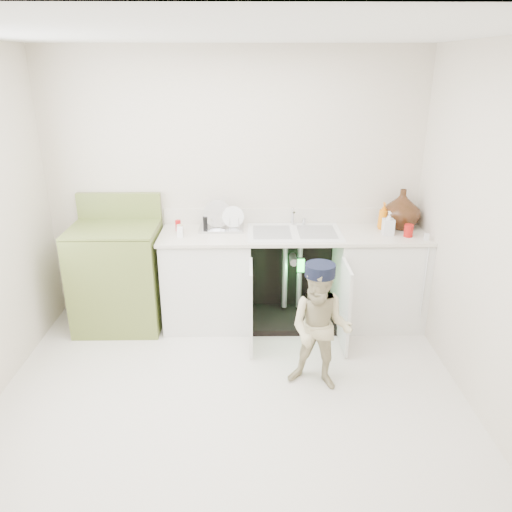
% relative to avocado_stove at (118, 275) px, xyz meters
% --- Properties ---
extents(ground, '(3.50, 3.50, 0.00)m').
position_rel_avocado_stove_xyz_m(ground, '(1.08, -1.18, -0.50)').
color(ground, beige).
rests_on(ground, ground).
extents(room_shell, '(6.00, 5.50, 1.26)m').
position_rel_avocado_stove_xyz_m(room_shell, '(1.08, -1.18, 0.75)').
color(room_shell, beige).
rests_on(room_shell, ground).
extents(counter_run, '(2.44, 1.02, 1.26)m').
position_rel_avocado_stove_xyz_m(counter_run, '(1.68, 0.03, -0.02)').
color(counter_run, silver).
rests_on(counter_run, ground).
extents(avocado_stove, '(0.78, 0.65, 1.21)m').
position_rel_avocado_stove_xyz_m(avocado_stove, '(0.00, 0.00, 0.00)').
color(avocado_stove, olive).
rests_on(avocado_stove, ground).
extents(repair_worker, '(0.57, 0.96, 1.00)m').
position_rel_avocado_stove_xyz_m(repair_worker, '(1.75, -1.02, 0.01)').
color(repair_worker, '#BAB185').
rests_on(repair_worker, ground).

